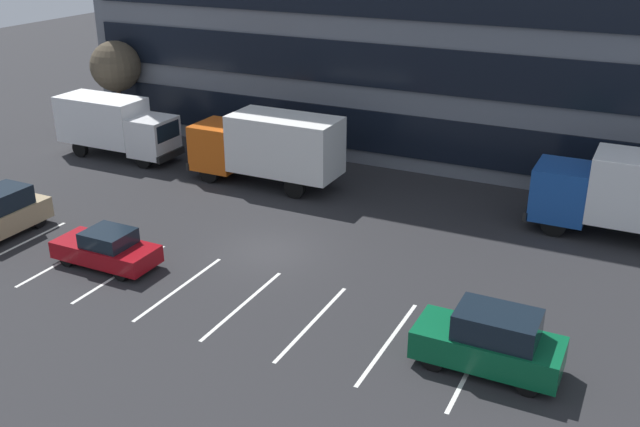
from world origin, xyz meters
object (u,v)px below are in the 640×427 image
at_px(box_truck_blue, 634,193).
at_px(box_truck_orange, 268,145).
at_px(suv_forest, 490,341).
at_px(bare_tree, 116,67).
at_px(sedan_maroon, 107,249).
at_px(box_truck_white, 115,124).

distance_m(box_truck_blue, box_truck_orange, 17.30).
distance_m(box_truck_blue, suv_forest, 12.61).
relative_size(suv_forest, bare_tree, 0.77).
bearing_deg(box_truck_orange, suv_forest, -38.09).
bearing_deg(suv_forest, box_truck_orange, 141.91).
relative_size(suv_forest, sedan_maroon, 1.05).
distance_m(box_truck_blue, bare_tree, 30.54).
height_order(suv_forest, bare_tree, bare_tree).
bearing_deg(bare_tree, box_truck_white, -52.33).
relative_size(box_truck_blue, bare_tree, 1.39).
xyz_separation_m(box_truck_orange, sedan_maroon, (-1.14, -10.87, -1.37)).
xyz_separation_m(box_truck_orange, suv_forest, (14.25, -11.17, -1.12)).
bearing_deg(box_truck_white, box_truck_orange, -1.00).
relative_size(box_truck_white, suv_forest, 1.62).
height_order(box_truck_blue, suv_forest, box_truck_blue).
xyz_separation_m(box_truck_blue, box_truck_orange, (-17.27, -1.02, -0.01)).
bearing_deg(box_truck_blue, suv_forest, -103.93).
relative_size(box_truck_orange, sedan_maroon, 1.88).
distance_m(suv_forest, sedan_maroon, 15.40).
xyz_separation_m(suv_forest, sedan_maroon, (-15.39, 0.30, -0.26)).
distance_m(box_truck_white, suv_forest, 26.86).
bearing_deg(sedan_maroon, box_truck_orange, 83.99).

